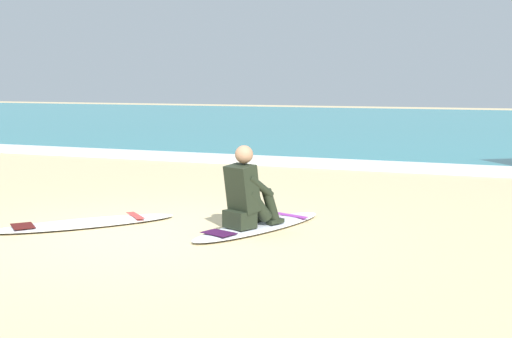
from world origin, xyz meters
The scene contains 6 objects.
ground_plane centered at (0.00, 0.00, 0.00)m, with size 80.00×80.00×0.00m, color #CCB584.
sea centered at (0.00, 20.60, 0.05)m, with size 80.00×28.00×0.10m, color teal.
breaking_foam centered at (0.00, 6.90, 0.06)m, with size 80.00×0.90×0.11m, color white.
surfboard_main centered at (1.05, 0.77, 0.04)m, with size 1.20×2.24×0.08m.
surfer_seated centered at (0.99, 0.55, 0.44)m, with size 0.59×0.77×0.95m.
surfboard_spare_near centered at (-0.98, 0.14, 0.04)m, with size 1.88×2.04×0.08m.
Camera 1 is at (3.95, -6.59, 1.75)m, focal length 47.64 mm.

